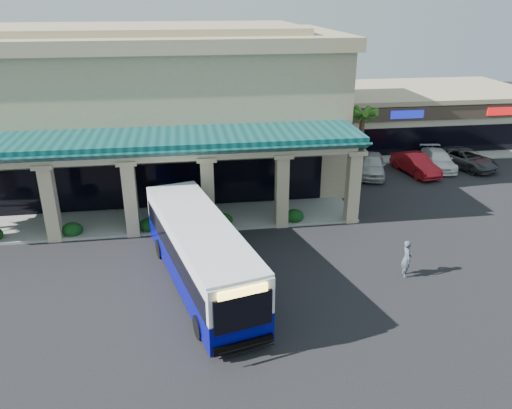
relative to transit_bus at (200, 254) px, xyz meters
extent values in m
plane|color=black|center=(3.75, 1.00, -1.70)|extent=(110.00, 110.00, 0.00)
imported|color=#3E4653|center=(10.38, -0.66, -0.70)|extent=(0.57, 0.78, 1.99)
imported|color=#B8B8B8|center=(14.21, 14.46, -0.84)|extent=(3.57, 5.41, 1.71)
imported|color=maroon|center=(17.82, 14.29, -0.89)|extent=(2.53, 5.11, 1.61)
imported|color=white|center=(20.31, 15.38, -0.98)|extent=(2.71, 5.20, 1.44)
imported|color=#37383D|center=(22.62, 15.22, -0.93)|extent=(4.51, 6.09, 1.54)
camera|label=1|loc=(-0.44, -21.56, 11.64)|focal=35.00mm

